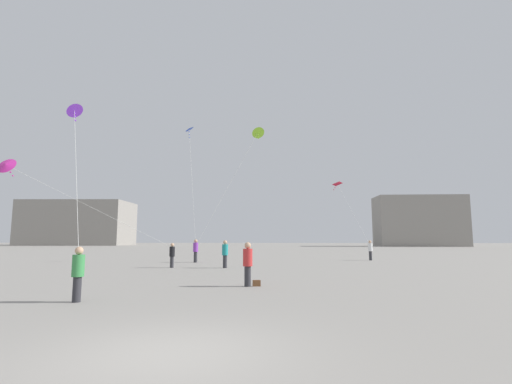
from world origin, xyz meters
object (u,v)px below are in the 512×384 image
(person_in_green, at_px, (78,271))
(kite_cobalt_diamond, at_px, (189,131))
(building_left_hall, at_px, (79,223))
(handbag_beside_flyer, at_px, (257,283))
(person_in_teal, at_px, (225,253))
(kite_lime_diamond, at_px, (258,133))
(person_in_purple, at_px, (196,250))
(kite_crimson_delta, at_px, (338,185))
(person_in_black, at_px, (172,254))
(building_centre_hall, at_px, (419,221))
(kite_violet_diamond, at_px, (74,112))
(person_in_white, at_px, (370,249))
(kite_magenta_diamond, at_px, (7,166))
(person_in_red, at_px, (248,262))

(person_in_green, distance_m, kite_cobalt_diamond, 21.40)
(building_left_hall, bearing_deg, handbag_beside_flyer, -56.98)
(person_in_green, xyz_separation_m, person_in_teal, (2.49, 13.11, 0.07))
(kite_lime_diamond, bearing_deg, handbag_beside_flyer, -86.48)
(person_in_purple, distance_m, kite_lime_diamond, 10.99)
(person_in_green, xyz_separation_m, kite_crimson_delta, (12.37, 29.91, 6.78))
(person_in_black, height_order, building_centre_hall, building_centre_hall)
(kite_violet_diamond, xyz_separation_m, building_centre_hall, (43.06, 75.37, -1.97))
(kite_lime_diamond, bearing_deg, person_in_teal, -104.39)
(person_in_white, height_order, handbag_beside_flyer, person_in_white)
(kite_crimson_delta, relative_size, building_centre_hall, 0.41)
(person_in_white, relative_size, person_in_teal, 0.97)
(kite_lime_diamond, distance_m, kite_violet_diamond, 16.38)
(building_left_hall, distance_m, building_centre_hall, 90.45)
(person_in_teal, distance_m, building_left_hall, 93.71)
(person_in_purple, relative_size, kite_magenta_diamond, 0.17)
(person_in_purple, xyz_separation_m, kite_cobalt_diamond, (-0.85, 0.48, 9.82))
(person_in_black, bearing_deg, kite_lime_diamond, 18.53)
(person_in_green, bearing_deg, handbag_beside_flyer, 95.82)
(kite_lime_diamond, distance_m, kite_cobalt_diamond, 5.76)
(person_in_purple, distance_m, kite_crimson_delta, 18.63)
(person_in_white, xyz_separation_m, person_in_black, (-14.84, -9.19, -0.07))
(kite_magenta_diamond, bearing_deg, handbag_beside_flyer, -22.71)
(person_in_purple, distance_m, building_centre_hall, 74.44)
(kite_magenta_diamond, relative_size, kite_violet_diamond, 1.51)
(person_in_black, distance_m, kite_magenta_diamond, 11.73)
(kite_cobalt_diamond, height_order, building_left_hall, building_left_hall)
(person_in_black, distance_m, kite_cobalt_diamond, 11.54)
(person_in_teal, bearing_deg, person_in_black, 70.53)
(kite_magenta_diamond, height_order, building_centre_hall, building_centre_hall)
(person_in_purple, xyz_separation_m, kite_crimson_delta, (13.05, 11.50, 6.69))
(person_in_teal, height_order, kite_magenta_diamond, kite_magenta_diamond)
(kite_cobalt_diamond, xyz_separation_m, kite_magenta_diamond, (-9.55, -8.02, -4.38))
(person_in_teal, xyz_separation_m, kite_lime_diamond, (1.69, 6.59, 9.80))
(person_in_teal, xyz_separation_m, kite_crimson_delta, (9.88, 16.80, 6.72))
(person_in_purple, bearing_deg, kite_crimson_delta, -90.42)
(kite_lime_diamond, bearing_deg, person_in_red, -87.77)
(person_in_black, xyz_separation_m, kite_violet_diamond, (-2.81, -7.39, 7.09))
(person_in_black, bearing_deg, person_in_purple, 53.12)
(person_in_purple, relative_size, kite_cobalt_diamond, 0.18)
(person_in_white, bearing_deg, person_in_black, 73.09)
(kite_violet_diamond, bearing_deg, kite_magenta_diamond, 144.46)
(person_in_black, height_order, kite_crimson_delta, kite_crimson_delta)
(person_in_green, xyz_separation_m, handbag_beside_flyer, (5.14, 4.09, -0.78))
(person_in_red, distance_m, kite_lime_diamond, 18.54)
(building_left_hall, bearing_deg, kite_lime_diamond, -52.02)
(person_in_white, height_order, person_in_green, person_in_white)
(kite_magenta_diamond, distance_m, building_centre_hall, 86.36)
(person_in_purple, height_order, handbag_beside_flyer, person_in_purple)
(person_in_teal, distance_m, kite_magenta_diamond, 14.80)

